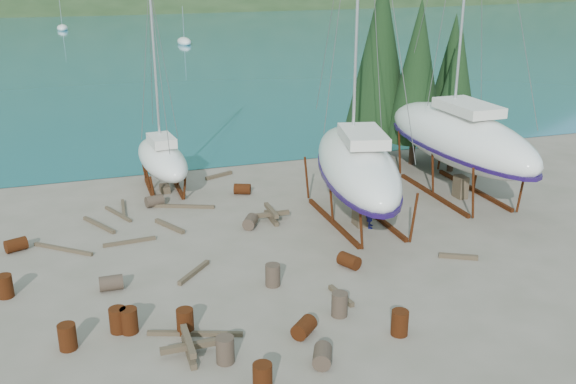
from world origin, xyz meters
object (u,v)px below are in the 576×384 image
object	(u,v)px
small_sailboat_shore	(162,158)
worker	(371,208)
large_sailboat_near	(357,165)
large_sailboat_far	(459,137)

from	to	relation	value
small_sailboat_shore	worker	xyz separation A→B (m)	(8.49, -8.40, -0.84)
small_sailboat_shore	worker	world-z (taller)	small_sailboat_shore
large_sailboat_near	small_sailboat_shore	world-z (taller)	large_sailboat_near
large_sailboat_far	small_sailboat_shore	distance (m)	15.88
large_sailboat_near	small_sailboat_shore	xyz separation A→B (m)	(-8.12, 7.49, -1.04)
large_sailboat_far	worker	bearing A→B (deg)	-156.88
large_sailboat_far	small_sailboat_shore	size ratio (longest dim) A/B	1.78
large_sailboat_far	small_sailboat_shore	world-z (taller)	large_sailboat_far
large_sailboat_near	small_sailboat_shore	size ratio (longest dim) A/B	1.61
large_sailboat_far	worker	distance (m)	7.26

